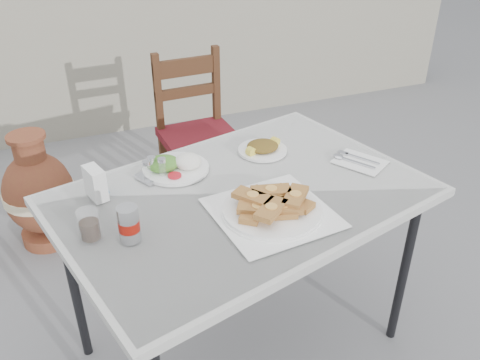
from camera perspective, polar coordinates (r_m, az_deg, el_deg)
name	(u,v)px	position (r m, az deg, el deg)	size (l,w,h in m)	color
ground	(241,327)	(2.50, 0.07, -16.21)	(80.00, 80.00, 0.00)	slate
cafe_table	(243,204)	(1.93, 0.29, -2.75)	(1.53, 1.22, 0.82)	black
pide_plate	(272,204)	(1.76, 3.64, -2.74)	(0.43, 0.43, 0.08)	white
salad_rice_plate	(175,165)	(2.04, -7.33, 1.69)	(0.27, 0.27, 0.07)	white
salad_chopped_plate	(263,148)	(2.17, 2.55, 3.65)	(0.21, 0.21, 0.04)	white
soda_can	(129,224)	(1.66, -12.37, -4.83)	(0.07, 0.07, 0.12)	silver
cola_glass	(89,226)	(1.71, -16.55, -4.99)	(0.07, 0.07, 0.10)	white
napkin_holder	(95,183)	(1.91, -15.92, -0.34)	(0.08, 0.11, 0.12)	white
condiment_caddy	(154,170)	(2.00, -9.66, 1.07)	(0.15, 0.14, 0.09)	silver
cutlery_napkin	(356,161)	(2.15, 12.92, 2.14)	(0.23, 0.25, 0.01)	white
chair	(198,133)	(3.08, -4.79, 5.27)	(0.45, 0.45, 0.97)	#3A1F10
terracotta_urn	(39,194)	(3.04, -21.61, -1.44)	(0.39, 0.39, 0.68)	brown
back_wall	(126,55)	(4.31, -12.67, 13.56)	(6.00, 0.25, 1.20)	gray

